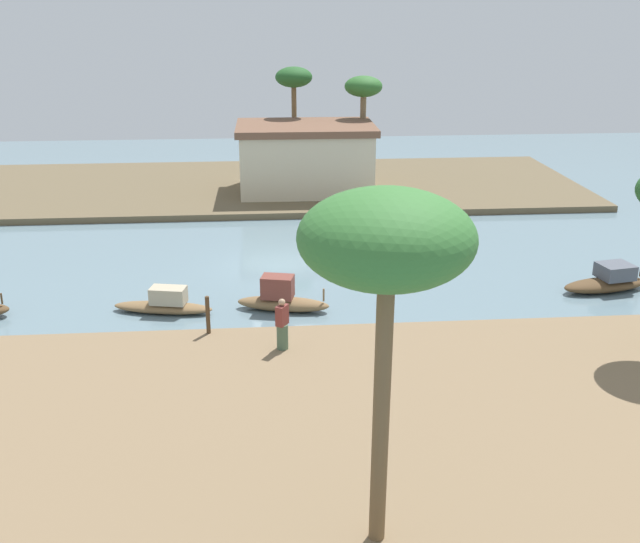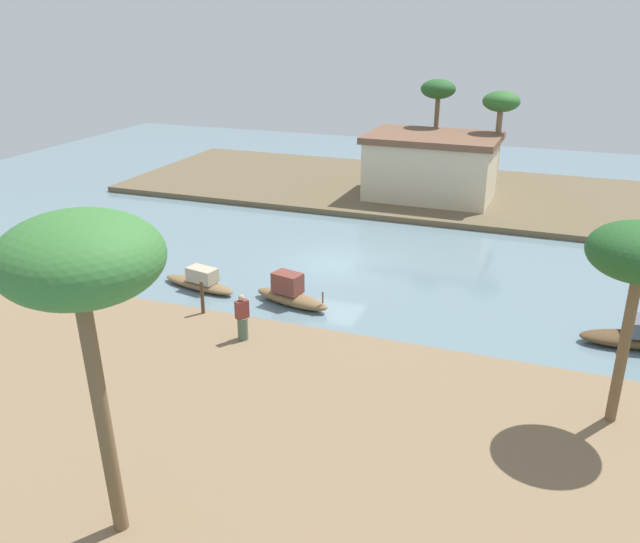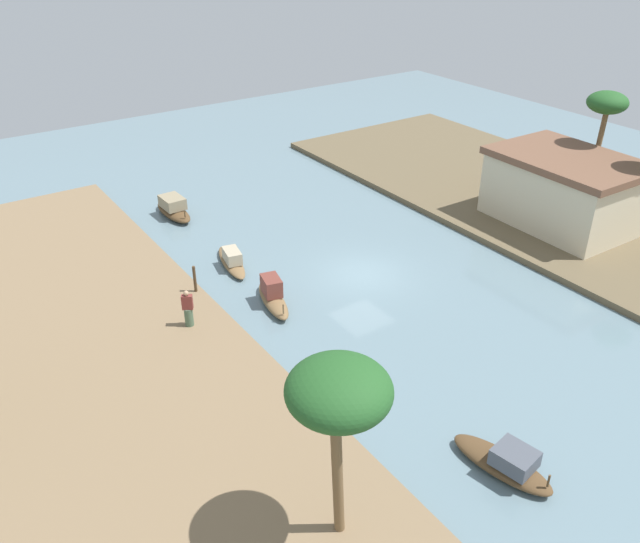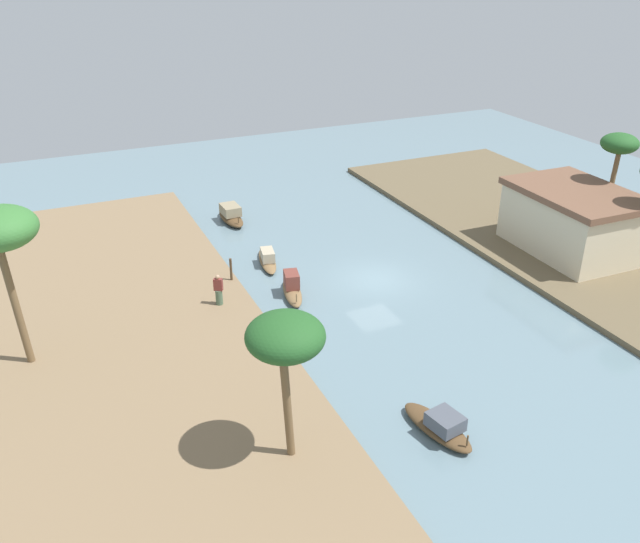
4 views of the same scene
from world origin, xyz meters
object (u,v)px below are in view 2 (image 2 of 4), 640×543
Objects in this scene: sampan_downstream_large at (200,281)px; sampan_open_hull at (290,294)px; palm_tree_right_short at (438,93)px; person_on_near_bank at (242,320)px; palm_tree_right_tall at (501,106)px; riverside_building at (432,166)px; sampan_upstream_small at (635,336)px; mooring_post at (202,297)px; sampan_foreground at (61,258)px; palm_tree_left_near at (81,264)px.

sampan_downstream_large is 4.24m from sampan_open_hull.
sampan_open_hull is at bearing -94.32° from palm_tree_right_short.
palm_tree_right_tall is (5.66, 23.33, 4.62)m from person_on_near_bank.
sampan_downstream_large is 21.83m from palm_tree_right_short.
person_on_near_bank reaches higher than sampan_open_hull.
palm_tree_right_tall reaches higher than riverside_building.
sampan_upstream_small is at bearing 14.32° from sampan_downstream_large.
palm_tree_right_short reaches higher than sampan_open_hull.
palm_tree_right_short is 0.86× the size of riverside_building.
sampan_open_hull is at bearing 46.21° from mooring_post.
sampan_foreground is at bearing -168.71° from sampan_downstream_large.
person_on_near_bank is 24.45m from palm_tree_right_tall.
sampan_upstream_small is at bearing -68.59° from palm_tree_right_tall.
palm_tree_left_near is at bearing -70.25° from sampan_open_hull.
person_on_near_bank is 24.94m from palm_tree_right_short.
riverside_building is at bearing -81.13° from palm_tree_right_short.
palm_tree_right_short is (5.77, 20.22, 5.87)m from sampan_downstream_large.
sampan_open_hull reaches higher than sampan_upstream_small.
sampan_foreground is at bearing -122.90° from palm_tree_right_short.
sampan_open_hull is 2.73× the size of mooring_post.
mooring_post reaches higher than sampan_foreground.
person_on_near_bank reaches higher than mooring_post.
riverside_building is at bearing -150.18° from palm_tree_right_tall.
person_on_near_bank is (4.13, -4.13, 0.75)m from sampan_downstream_large.
sampan_foreground is 2.14× the size of person_on_near_bank.
sampan_upstream_small is at bearing -55.80° from riverside_building.
sampan_open_hull is at bearing 173.83° from sampan_upstream_small.
mooring_post is (-2.39, 1.39, -0.10)m from person_on_near_bank.
palm_tree_right_short reaches higher than person_on_near_bank.
riverside_building is at bearing 49.87° from sampan_foreground.
person_on_near_bank is 0.27× the size of palm_tree_right_tall.
person_on_near_bank is at bearing -169.40° from sampan_upstream_small.
person_on_near_bank is (-12.86, -4.97, 0.69)m from sampan_upstream_small.
mooring_post is (-2.49, -2.60, 0.53)m from sampan_open_hull.
palm_tree_right_short is at bearing 99.73° from riverside_building.
riverside_building is (0.53, 30.57, -4.38)m from palm_tree_left_near.
palm_tree_left_near is at bearing -90.09° from palm_tree_right_short.
palm_tree_left_near is 30.89m from riverside_building.
palm_tree_left_near reaches higher than palm_tree_right_tall.
palm_tree_left_near reaches higher than person_on_near_bank.
mooring_post is 0.16× the size of riverside_building.
sampan_upstream_small is 19.64m from riverside_building.
mooring_post is 23.89m from palm_tree_right_short.
sampan_upstream_small is 2.19× the size of person_on_near_bank.
sampan_downstream_large is 2.92× the size of mooring_post.
person_on_near_bank is 0.25× the size of palm_tree_right_short.
sampan_open_hull reaches higher than sampan_foreground.
mooring_post is at bearing -88.74° from person_on_near_bank.
palm_tree_left_near is (5.72, -13.40, 6.31)m from sampan_downstream_large.
sampan_foreground is at bearing 171.38° from sampan_upstream_small.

